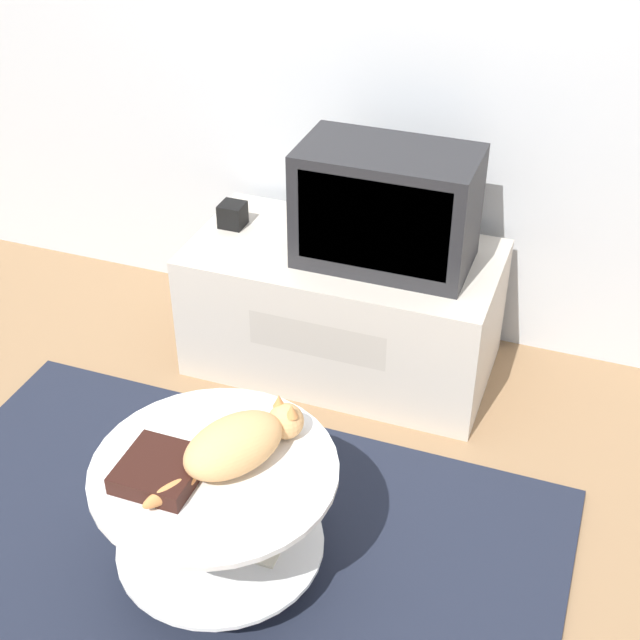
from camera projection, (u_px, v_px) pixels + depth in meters
name	position (u px, v px, depth m)	size (l,w,h in m)	color
ground_plane	(208.00, 567.00, 2.71)	(12.00, 12.00, 0.00)	#93704C
wall_back	(370.00, 2.00, 3.13)	(8.00, 0.05, 2.60)	silver
rug	(208.00, 565.00, 2.70)	(2.09, 1.40, 0.02)	#1E2333
tv_stand	(343.00, 308.00, 3.42)	(1.15, 0.60, 0.51)	beige
tv	(387.00, 207.00, 3.10)	(0.61, 0.35, 0.43)	#232326
speaker	(233.00, 215.00, 3.41)	(0.09, 0.09, 0.09)	black
coffee_table	(216.00, 506.00, 2.52)	(0.69, 0.69, 0.43)	#B2B2B7
dvd_box	(160.00, 470.00, 2.38)	(0.21, 0.21, 0.05)	black
cat	(239.00, 443.00, 2.41)	(0.31, 0.47, 0.14)	tan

